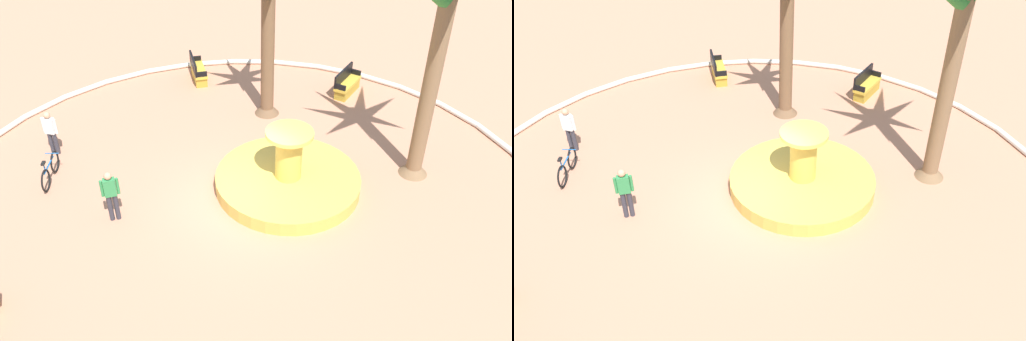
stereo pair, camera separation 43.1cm
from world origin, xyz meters
TOP-DOWN VIEW (x-y plane):
  - ground_plane at (0.00, 0.00)m, footprint 80.00×80.00m
  - plaza_curb at (0.00, 0.00)m, footprint 19.11×19.11m
  - fountain at (-1.44, 0.61)m, footprint 4.51×4.51m
  - palm_tree_near_fountain at (-4.50, -2.83)m, footprint 3.20×3.19m
  - palm_tree_by_curb at (-4.70, 3.21)m, footprint 4.36×4.45m
  - bench_north at (-7.74, -1.45)m, footprint 1.66×0.78m
  - bench_southwest at (-4.63, -6.72)m, footprint 1.32×1.60m
  - bicycle_red_frame at (3.24, -5.24)m, footprint 1.32×1.20m
  - person_cyclist_helmet at (2.31, -6.49)m, footprint 0.34×0.48m
  - person_cyclist_photo at (3.05, -2.22)m, footprint 0.46×0.35m

SIDE VIEW (x-z plane):
  - ground_plane at x=0.00m, z-range 0.00..0.00m
  - plaza_curb at x=0.00m, z-range 0.00..0.20m
  - fountain at x=-1.44m, z-range -0.73..1.33m
  - bench_north at x=-7.74m, z-range -0.15..0.85m
  - bench_southwest at x=-4.63m, z-range -0.15..0.85m
  - bicycle_red_frame at x=3.24m, z-range -0.09..0.86m
  - person_cyclist_helmet at x=2.31m, z-range 0.09..1.70m
  - person_cyclist_photo at x=3.05m, z-range 0.10..1.79m
  - palm_tree_near_fountain at x=-4.50m, z-range 1.30..7.05m
  - palm_tree_by_curb at x=-4.70m, z-range 1.80..8.91m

